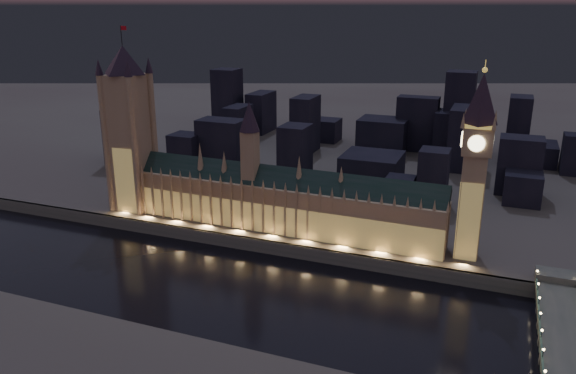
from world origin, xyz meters
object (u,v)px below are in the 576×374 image
(victoria_tower, at_px, (129,121))
(elizabeth_tower, at_px, (476,152))
(westminster_bridge, at_px, (561,337))
(palace_of_westminster, at_px, (279,200))

(victoria_tower, distance_m, elizabeth_tower, 218.00)
(victoria_tower, distance_m, westminster_bridge, 277.59)
(palace_of_westminster, height_order, victoria_tower, victoria_tower)
(elizabeth_tower, relative_size, westminster_bridge, 0.94)
(victoria_tower, xyz_separation_m, westminster_bridge, (262.62, -65.37, -61.74))
(palace_of_westminster, relative_size, westminster_bridge, 1.79)
(palace_of_westminster, distance_m, victoria_tower, 114.22)
(palace_of_westminster, height_order, elizabeth_tower, elizabeth_tower)
(palace_of_westminster, distance_m, westminster_bridge, 170.44)
(palace_of_westminster, distance_m, elizabeth_tower, 118.83)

